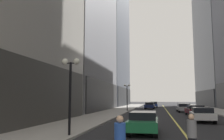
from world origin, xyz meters
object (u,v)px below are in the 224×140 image
at_px(car_navy, 150,105).
at_px(car_green, 143,122).
at_px(pedestrian_in_grey_suit, 192,133).
at_px(street_lamp_left_far, 127,91).
at_px(car_blue, 154,104).
at_px(car_silver, 184,107).
at_px(pedestrian_in_blue_hoodie, 120,139).
at_px(car_white, 202,114).
at_px(car_maroon, 195,110).
at_px(street_lamp_left_near, 70,79).

bearing_deg(car_navy, car_green, -88.94).
distance_m(pedestrian_in_grey_suit, street_lamp_left_far, 29.85).
xyz_separation_m(car_green, street_lamp_left_far, (-3.92, 23.16, 2.54)).
bearing_deg(car_blue, street_lamp_left_far, -102.01).
relative_size(car_green, street_lamp_left_far, 0.96).
relative_size(car_blue, street_lamp_left_far, 1.08).
distance_m(car_silver, car_navy, 11.46).
bearing_deg(car_navy, pedestrian_in_blue_hoodie, -89.46).
height_order(car_white, street_lamp_left_far, street_lamp_left_far).
xyz_separation_m(car_white, pedestrian_in_grey_suit, (-2.84, -14.05, 0.21)).
xyz_separation_m(car_white, pedestrian_in_blue_hoodie, (-5.13, -15.88, 0.24)).
bearing_deg(pedestrian_in_grey_suit, car_white, 78.56).
height_order(car_green, car_navy, same).
xyz_separation_m(car_green, car_maroon, (5.47, 15.78, 0.00)).
bearing_deg(car_green, car_white, 58.67).
xyz_separation_m(pedestrian_in_blue_hoodie, street_lamp_left_far, (-3.69, 30.98, 2.30)).
bearing_deg(pedestrian_in_blue_hoodie, car_navy, 90.54).
height_order(car_white, pedestrian_in_grey_suit, pedestrian_in_grey_suit).
relative_size(car_green, car_maroon, 0.92).
height_order(car_white, street_lamp_left_near, street_lamp_left_near).
bearing_deg(car_silver, car_maroon, -85.88).
xyz_separation_m(car_white, car_silver, (0.02, 15.37, -0.00)).
distance_m(car_white, car_navy, 25.99).
bearing_deg(car_navy, car_silver, -61.08).
relative_size(car_silver, street_lamp_left_near, 0.98).
bearing_deg(car_blue, car_maroon, -78.30).
xyz_separation_m(car_navy, pedestrian_in_grey_suit, (2.68, -39.44, 0.21)).
height_order(car_silver, car_blue, same).
bearing_deg(car_blue, car_silver, -75.27).
bearing_deg(car_green, pedestrian_in_blue_hoodie, -91.69).
bearing_deg(car_blue, street_lamp_left_near, -95.15).
xyz_separation_m(car_maroon, street_lamp_left_far, (-9.40, 7.38, 2.54)).
height_order(pedestrian_in_grey_suit, pedestrian_in_blue_hoodie, pedestrian_in_blue_hoodie).
bearing_deg(car_navy, street_lamp_left_near, -95.27).
distance_m(car_silver, pedestrian_in_blue_hoodie, 31.66).
bearing_deg(car_silver, street_lamp_left_far, -178.32).
bearing_deg(car_white, car_green, -121.33).
bearing_deg(street_lamp_left_near, car_green, 31.09).
height_order(car_silver, car_navy, same).
bearing_deg(pedestrian_in_grey_suit, street_lamp_left_near, 148.76).
bearing_deg(car_navy, car_white, -77.73).
bearing_deg(car_maroon, car_blue, 101.70).
distance_m(car_white, car_maroon, 7.75).
xyz_separation_m(car_green, car_white, (4.90, 8.06, 0.00)).
relative_size(car_maroon, car_blue, 0.96).
xyz_separation_m(car_silver, pedestrian_in_grey_suit, (-2.86, -29.42, 0.21)).
relative_size(car_maroon, car_silver, 1.06).
xyz_separation_m(car_navy, pedestrian_in_blue_hoodie, (0.39, -41.27, 0.24)).
height_order(car_green, pedestrian_in_grey_suit, pedestrian_in_grey_suit).
bearing_deg(car_white, car_navy, 102.27).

